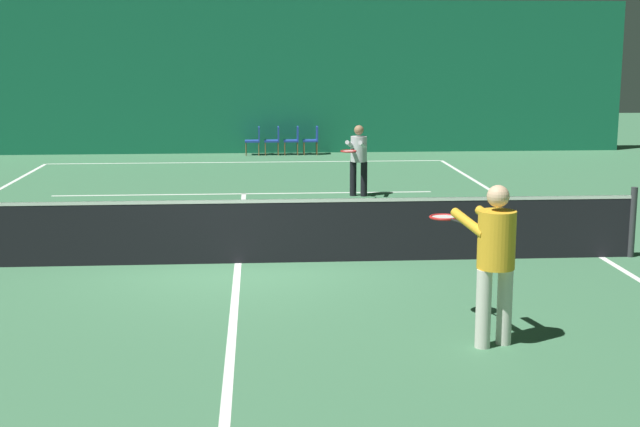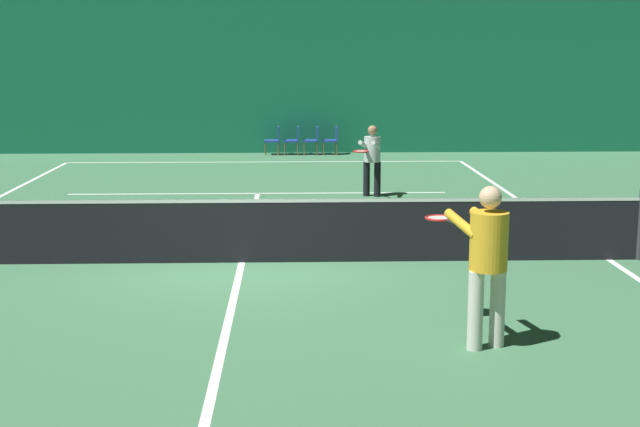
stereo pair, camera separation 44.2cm
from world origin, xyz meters
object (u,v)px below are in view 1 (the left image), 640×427
(player_near, at_px, (494,253))
(tennis_net, at_px, (237,229))
(courtside_chair_1, at_px, (274,139))
(courtside_chair_3, at_px, (313,138))
(courtside_chair_0, at_px, (255,139))
(courtside_chair_2, at_px, (294,138))
(player_far, at_px, (358,155))

(player_near, bearing_deg, tennis_net, 14.67)
(courtside_chair_1, xyz_separation_m, courtside_chair_3, (1.15, 0.00, 0.00))
(tennis_net, distance_m, courtside_chair_1, 13.64)
(courtside_chair_3, bearing_deg, courtside_chair_1, -90.00)
(player_near, height_order, courtside_chair_3, player_near)
(player_near, bearing_deg, courtside_chair_1, -14.58)
(courtside_chair_0, xyz_separation_m, courtside_chair_3, (1.73, 0.00, 0.00))
(courtside_chair_0, distance_m, courtside_chair_1, 0.58)
(tennis_net, height_order, courtside_chair_1, tennis_net)
(courtside_chair_1, distance_m, courtside_chair_2, 0.58)
(courtside_chair_3, bearing_deg, tennis_net, -8.21)
(player_far, distance_m, courtside_chair_2, 7.79)
(player_far, bearing_deg, courtside_chair_0, -144.81)
(tennis_net, xyz_separation_m, courtside_chair_3, (1.96, 13.61, -0.03))
(courtside_chair_1, height_order, courtside_chair_2, same)
(tennis_net, xyz_separation_m, courtside_chair_1, (0.81, 13.61, -0.03))
(courtside_chair_0, bearing_deg, tennis_net, -1.00)
(courtside_chair_0, bearing_deg, player_near, 8.25)
(tennis_net, xyz_separation_m, courtside_chair_2, (1.39, 13.61, -0.03))
(player_near, xyz_separation_m, courtside_chair_1, (-1.96, 17.48, -0.52))
(courtside_chair_1, bearing_deg, player_far, 11.96)
(player_near, bearing_deg, courtside_chair_2, -16.45)
(player_far, bearing_deg, courtside_chair_3, -157.22)
(tennis_net, distance_m, courtside_chair_3, 13.76)
(courtside_chair_0, bearing_deg, courtside_chair_2, 90.00)
(player_near, relative_size, courtside_chair_2, 2.06)
(player_near, distance_m, courtside_chair_2, 17.54)
(courtside_chair_2, bearing_deg, player_near, 4.52)
(courtside_chair_0, bearing_deg, player_far, 15.99)
(courtside_chair_0, xyz_separation_m, courtside_chair_2, (1.15, 0.00, 0.00))
(tennis_net, distance_m, player_near, 4.78)
(tennis_net, height_order, player_far, player_far)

